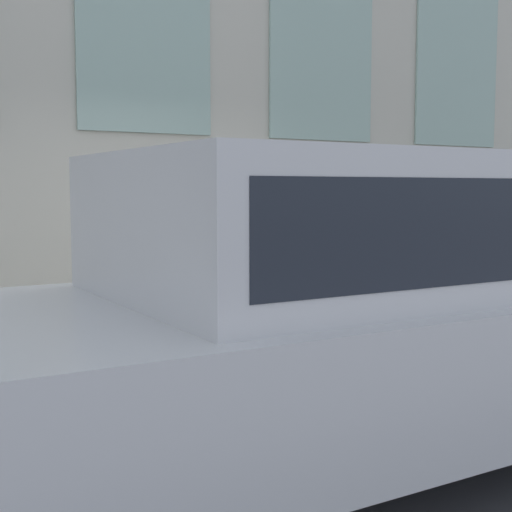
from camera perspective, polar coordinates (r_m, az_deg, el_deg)
name	(u,v)px	position (r m, az deg, el deg)	size (l,w,h in m)	color
ground_plane	(285,400)	(5.28, 2.30, -11.44)	(80.00, 80.00, 0.00)	#47474C
sidewalk	(205,356)	(6.36, -4.11, -7.97)	(2.59, 60.00, 0.12)	#9E9B93
fire_hydrant	(287,314)	(5.97, 2.46, -4.69)	(0.34, 0.46, 0.71)	gray
person	(224,262)	(5.67, -2.58, -0.52)	(0.33, 0.22, 1.37)	#232328
parked_truck_silver_near	(387,290)	(4.02, 10.45, -2.67)	(1.97, 5.10, 1.70)	black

